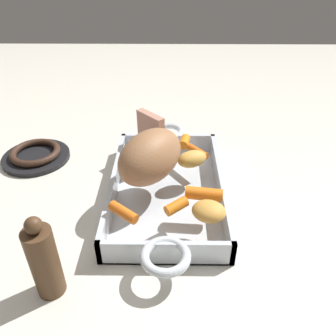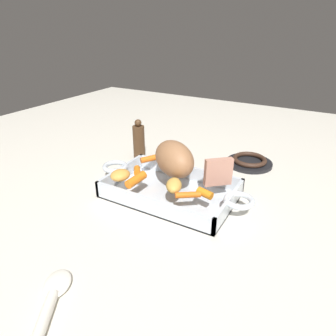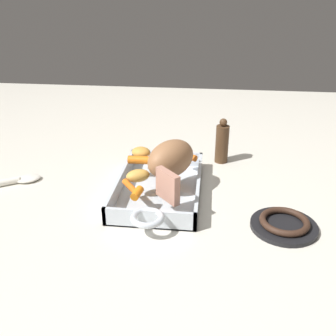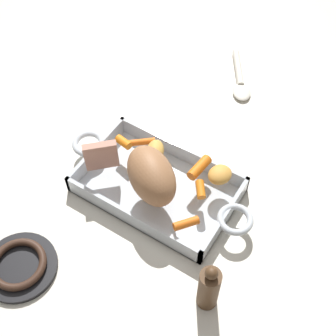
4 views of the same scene
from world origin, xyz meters
name	(u,v)px [view 2 (image 2 of 4)]	position (x,y,z in m)	size (l,w,h in m)	color
ground_plane	(171,195)	(0.00, 0.00, 0.00)	(2.36, 2.36, 0.00)	silver
roasting_dish	(171,190)	(0.00, 0.00, 0.02)	(0.47, 0.22, 0.05)	silver
pork_roast	(174,159)	(0.01, -0.03, 0.10)	(0.15, 0.09, 0.10)	#9C6A45
roast_slice_thick	(218,172)	(-0.12, -0.04, 0.09)	(0.02, 0.08, 0.08)	tan
baby_carrot_short	(136,180)	(0.07, 0.07, 0.06)	(0.02, 0.02, 0.07)	orange
baby_carrot_northeast	(205,193)	(-0.12, 0.04, 0.06)	(0.02, 0.02, 0.04)	orange
baby_carrot_northwest	(149,159)	(0.12, -0.07, 0.06)	(0.02, 0.02, 0.05)	orange
baby_carrot_center_right	(188,195)	(-0.08, 0.06, 0.06)	(0.02, 0.02, 0.06)	orange
baby_carrot_southeast	(137,171)	(0.10, 0.02, 0.06)	(0.02, 0.02, 0.04)	orange
potato_corner	(120,175)	(0.12, 0.07, 0.07)	(0.06, 0.05, 0.03)	gold
potato_halved	(174,185)	(-0.04, 0.05, 0.07)	(0.06, 0.04, 0.03)	gold
stove_burner_rear	(249,161)	(-0.14, -0.32, 0.01)	(0.16, 0.16, 0.03)	black
serving_spoon	(49,306)	(0.00, 0.43, 0.01)	(0.14, 0.19, 0.02)	white
pepper_mill	(139,141)	(0.22, -0.17, 0.07)	(0.04, 0.04, 0.15)	#4C331E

